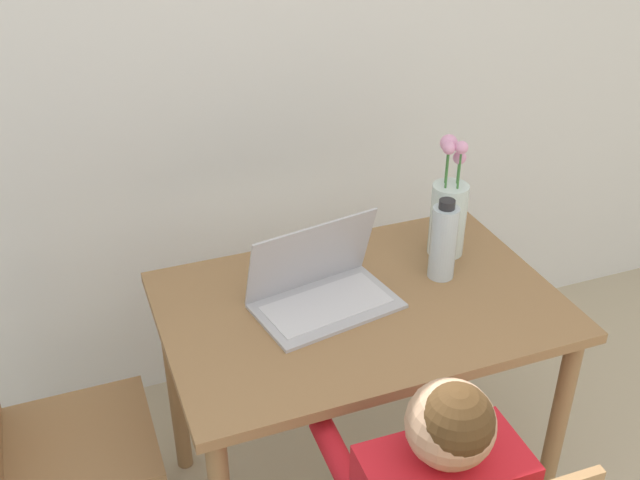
% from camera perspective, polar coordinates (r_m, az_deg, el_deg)
% --- Properties ---
extents(wall_back, '(6.40, 0.05, 2.50)m').
position_cam_1_polar(wall_back, '(2.37, -9.63, 14.49)').
color(wall_back, white).
rests_on(wall_back, ground_plane).
extents(dining_table, '(1.05, 0.70, 0.73)m').
position_cam_1_polar(dining_table, '(2.07, 3.02, -7.02)').
color(dining_table, olive).
rests_on(dining_table, ground_plane).
extents(chair_spare, '(0.40, 0.40, 0.91)m').
position_cam_1_polar(chair_spare, '(2.13, -20.18, -14.05)').
color(chair_spare, olive).
rests_on(chair_spare, ground_plane).
extents(laptop, '(0.40, 0.29, 0.23)m').
position_cam_1_polar(laptop, '(1.98, 0.01, -3.45)').
color(laptop, '#B2B2B7').
rests_on(laptop, dining_table).
extents(flower_vase, '(0.10, 0.10, 0.37)m').
position_cam_1_polar(flower_vase, '(2.18, 9.75, 2.09)').
color(flower_vase, silver).
rests_on(flower_vase, dining_table).
extents(water_bottle, '(0.07, 0.07, 0.24)m').
position_cam_1_polar(water_bottle, '(2.08, 9.39, -0.10)').
color(water_bottle, silver).
rests_on(water_bottle, dining_table).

